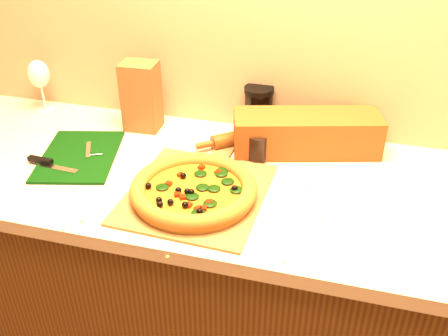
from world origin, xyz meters
TOP-DOWN VIEW (x-y plane):
  - cabinet at (0.00, 1.43)m, footprint 2.80×0.65m
  - countertop at (0.00, 1.43)m, footprint 2.84×0.68m
  - pizza_peel at (-0.14, 1.33)m, footprint 0.37×0.54m
  - pizza at (-0.14, 1.30)m, footprint 0.33×0.33m
  - cutting_board at (-0.55, 1.41)m, footprint 0.29×0.35m
  - pepper_grinder at (-0.02, 1.54)m, footprint 0.06×0.06m
  - rolling_pin at (-0.08, 1.63)m, footprint 0.28×0.23m
  - bread_bag at (0.11, 1.63)m, footprint 0.46×0.25m
  - wine_glass at (-0.83, 1.68)m, footprint 0.07×0.07m
  - paper_bag at (-0.43, 1.65)m, footprint 0.12×0.09m
  - dark_jar at (-0.06, 1.73)m, footprint 0.09×0.09m

SIDE VIEW (x-z plane):
  - cabinet at x=0.00m, z-range 0.00..0.86m
  - countertop at x=0.00m, z-range 0.86..0.90m
  - pizza_peel at x=-0.14m, z-range 0.90..0.91m
  - cutting_board at x=-0.55m, z-range 0.89..0.92m
  - rolling_pin at x=-0.08m, z-range 0.90..0.95m
  - pizza at x=-0.14m, z-range 0.91..0.95m
  - pepper_grinder at x=-0.02m, z-range 0.89..1.00m
  - bread_bag at x=0.11m, z-range 0.90..1.02m
  - dark_jar at x=-0.06m, z-range 0.90..1.05m
  - paper_bag at x=-0.43m, z-range 0.90..1.13m
  - wine_glass at x=-0.83m, z-range 0.94..1.12m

